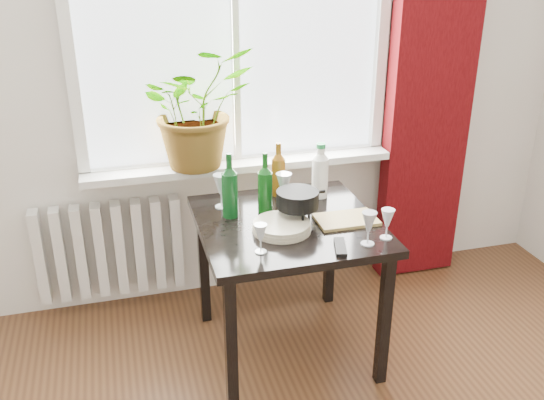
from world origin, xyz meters
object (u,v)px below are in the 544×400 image
object	(u,v)px
table	(288,238)
wineglass_front_right	(369,228)
tv_remote	(340,247)
cutting_board	(346,220)
potted_plant	(197,107)
wine_bottle_right	(265,183)
fondue_pot	(297,206)
wineglass_far_right	(387,224)
wineglass_front_left	(261,238)
cleaning_bottle	(320,170)
wine_bottle_left	(230,185)
bottle_amber	(278,169)
wineglass_back_left	(221,191)
radiator	(110,249)
plate_stack	(282,226)
wineglass_back_center	(284,190)

from	to	relation	value
table	wineglass_front_right	bearing A→B (deg)	-49.46
tv_remote	cutting_board	distance (m)	0.28
potted_plant	wine_bottle_right	bearing A→B (deg)	-61.33
wine_bottle_right	fondue_pot	world-z (taller)	wine_bottle_right
wineglass_far_right	wineglass_front_left	bearing A→B (deg)	177.82
cleaning_bottle	wine_bottle_left	bearing A→B (deg)	-167.25
table	cutting_board	size ratio (longest dim) A/B	2.94
wineglass_front_left	wine_bottle_right	bearing A→B (deg)	72.61
wine_bottle_right	wineglass_far_right	xyz separation A→B (m)	(0.45, -0.42, -0.08)
cleaning_bottle	wineglass_front_left	xyz separation A→B (m)	(-0.45, -0.51, -0.08)
wine_bottle_right	bottle_amber	world-z (taller)	wine_bottle_right
cutting_board	wineglass_back_left	bearing A→B (deg)	149.95
potted_plant	radiator	bearing A→B (deg)	175.60
table	wineglass_front_left	size ratio (longest dim) A/B	6.22
wine_bottle_left	wineglass_front_left	distance (m)	0.41
wine_bottle_right	tv_remote	xyz separation A→B (m)	(0.22, -0.46, -0.15)
wine_bottle_right	wineglass_far_right	world-z (taller)	wine_bottle_right
table	cleaning_bottle	world-z (taller)	cleaning_bottle
wine_bottle_left	tv_remote	bearing A→B (deg)	-48.91
wineglass_back_left	fondue_pot	bearing A→B (deg)	-38.75
table	cutting_board	xyz separation A→B (m)	(0.27, -0.07, 0.10)
radiator	wineglass_far_right	world-z (taller)	wineglass_far_right
fondue_pot	cutting_board	bearing A→B (deg)	-37.25
bottle_amber	tv_remote	bearing A→B (deg)	-81.20
wineglass_front_right	cutting_board	xyz separation A→B (m)	(-0.00, 0.25, -0.07)
wineglass_front_right	cutting_board	bearing A→B (deg)	90.65
tv_remote	plate_stack	bearing A→B (deg)	146.56
wineglass_back_left	fondue_pot	world-z (taller)	wineglass_back_left
wine_bottle_left	wineglass_back_center	distance (m)	0.29
wineglass_back_left	tv_remote	world-z (taller)	wineglass_back_left
wineglass_back_center	tv_remote	world-z (taller)	wineglass_back_center
bottle_amber	cleaning_bottle	bearing A→B (deg)	-21.22
fondue_pot	wineglass_front_left	bearing A→B (deg)	-156.44
wineglass_front_left	plate_stack	world-z (taller)	wineglass_front_left
radiator	wine_bottle_right	world-z (taller)	wine_bottle_right
wineglass_back_center	cutting_board	world-z (taller)	wineglass_back_center
radiator	cutting_board	bearing A→B (deg)	-32.12
plate_stack	bottle_amber	bearing A→B (deg)	76.26
table	wine_bottle_right	xyz separation A→B (m)	(-0.08, 0.13, 0.25)
wine_bottle_right	plate_stack	xyz separation A→B (m)	(0.02, -0.22, -0.13)
potted_plant	wineglass_back_left	xyz separation A→B (m)	(0.05, -0.35, -0.34)
wine_bottle_left	cutting_board	size ratio (longest dim) A/B	1.14
table	wine_bottle_left	world-z (taller)	wine_bottle_left
table	potted_plant	xyz separation A→B (m)	(-0.33, 0.59, 0.52)
wineglass_front_left	cutting_board	xyz separation A→B (m)	(0.47, 0.19, -0.06)
wine_bottle_left	cutting_board	xyz separation A→B (m)	(0.52, -0.20, -0.16)
bottle_amber	wineglass_far_right	size ratio (longest dim) A/B	2.01
cleaning_bottle	wineglass_back_left	xyz separation A→B (m)	(-0.52, 0.00, -0.06)
wineglass_back_left	cutting_board	size ratio (longest dim) A/B	0.62
cleaning_bottle	wineglass_back_center	bearing A→B (deg)	-160.23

